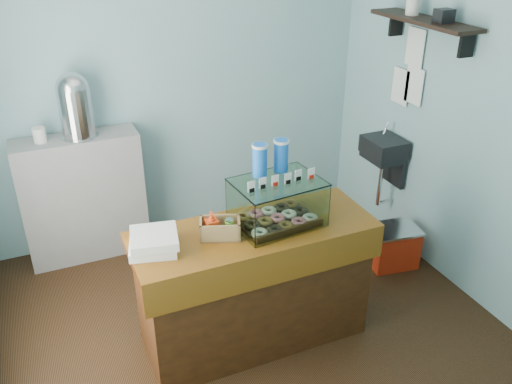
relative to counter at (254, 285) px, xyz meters
name	(u,v)px	position (x,y,z in m)	size (l,w,h in m)	color
ground	(241,314)	(0.00, 0.25, -0.46)	(3.50, 3.50, 0.00)	black
room_shell	(241,96)	(0.03, 0.26, 1.25)	(3.54, 3.04, 2.82)	#81B0BC
counter	(254,285)	(0.00, 0.00, 0.00)	(1.60, 0.60, 0.90)	#48230D
back_shelf	(84,198)	(-0.90, 1.57, 0.09)	(1.00, 0.32, 1.10)	gray
display_case	(276,198)	(0.17, 0.05, 0.61)	(0.59, 0.45, 0.52)	black
condiment_crate	(219,228)	(-0.24, 0.01, 0.51)	(0.29, 0.23, 0.18)	#A97B54
pastry_boxes	(154,242)	(-0.65, 0.03, 0.50)	(0.34, 0.34, 0.11)	white
coffee_urn	(75,104)	(-0.85, 1.57, 0.92)	(0.29, 0.29, 0.53)	silver
red_cooler	(393,246)	(1.44, 0.36, -0.28)	(0.44, 0.36, 0.36)	red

